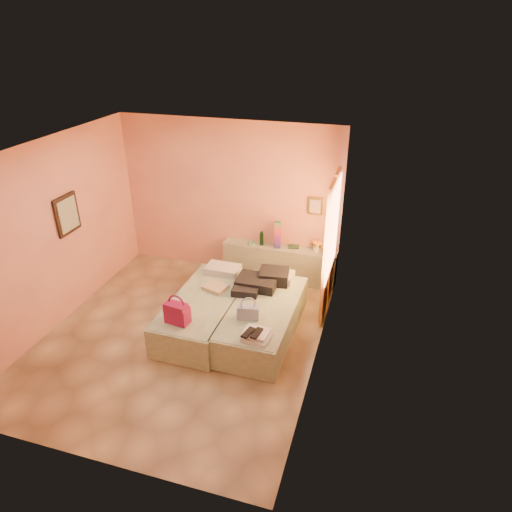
{
  "coord_description": "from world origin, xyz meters",
  "views": [
    {
      "loc": [
        2.64,
        -4.97,
        4.26
      ],
      "look_at": [
        0.91,
        0.85,
        1.09
      ],
      "focal_mm": 32.0,
      "sensor_mm": 36.0,
      "label": 1
    }
  ],
  "objects_px": {
    "water_bottle": "(262,239)",
    "green_book": "(294,247)",
    "blue_handbag": "(248,312)",
    "headboard_ledge": "(279,263)",
    "towel_stack": "(257,336)",
    "bed_right": "(262,319)",
    "flower_vase": "(316,245)",
    "bed_left": "(206,311)",
    "magenta_handbag": "(177,313)"
  },
  "relations": [
    {
      "from": "green_book",
      "to": "water_bottle",
      "type": "bearing_deg",
      "value": 173.75
    },
    {
      "from": "bed_right",
      "to": "magenta_handbag",
      "type": "bearing_deg",
      "value": -143.41
    },
    {
      "from": "blue_handbag",
      "to": "headboard_ledge",
      "type": "bearing_deg",
      "value": 79.56
    },
    {
      "from": "flower_vase",
      "to": "magenta_handbag",
      "type": "height_order",
      "value": "flower_vase"
    },
    {
      "from": "green_book",
      "to": "magenta_handbag",
      "type": "xyz_separation_m",
      "value": [
        -1.1,
        -2.45,
        -0.01
      ]
    },
    {
      "from": "magenta_handbag",
      "to": "blue_handbag",
      "type": "relative_size",
      "value": 1.11
    },
    {
      "from": "headboard_ledge",
      "to": "water_bottle",
      "type": "bearing_deg",
      "value": -179.23
    },
    {
      "from": "bed_left",
      "to": "green_book",
      "type": "relative_size",
      "value": 10.63
    },
    {
      "from": "bed_left",
      "to": "flower_vase",
      "type": "xyz_separation_m",
      "value": [
        1.39,
        1.72,
        0.53
      ]
    },
    {
      "from": "bed_right",
      "to": "flower_vase",
      "type": "bearing_deg",
      "value": 74.57
    },
    {
      "from": "bed_left",
      "to": "towel_stack",
      "type": "xyz_separation_m",
      "value": [
        1.04,
        -0.73,
        0.3
      ]
    },
    {
      "from": "magenta_handbag",
      "to": "towel_stack",
      "type": "xyz_separation_m",
      "value": [
        1.16,
        -0.04,
        -0.11
      ]
    },
    {
      "from": "water_bottle",
      "to": "blue_handbag",
      "type": "height_order",
      "value": "water_bottle"
    },
    {
      "from": "bed_right",
      "to": "green_book",
      "type": "xyz_separation_m",
      "value": [
        0.08,
        1.72,
        0.42
      ]
    },
    {
      "from": "bed_left",
      "to": "water_bottle",
      "type": "height_order",
      "value": "water_bottle"
    },
    {
      "from": "magenta_handbag",
      "to": "flower_vase",
      "type": "bearing_deg",
      "value": 66.03
    },
    {
      "from": "bed_right",
      "to": "blue_handbag",
      "type": "bearing_deg",
      "value": -106.03
    },
    {
      "from": "flower_vase",
      "to": "blue_handbag",
      "type": "height_order",
      "value": "flower_vase"
    },
    {
      "from": "bed_right",
      "to": "towel_stack",
      "type": "xyz_separation_m",
      "value": [
        0.14,
        -0.78,
        0.3
      ]
    },
    {
      "from": "headboard_ledge",
      "to": "blue_handbag",
      "type": "bearing_deg",
      "value": -88.64
    },
    {
      "from": "water_bottle",
      "to": "flower_vase",
      "type": "bearing_deg",
      "value": 1.48
    },
    {
      "from": "bed_left",
      "to": "bed_right",
      "type": "relative_size",
      "value": 1.0
    },
    {
      "from": "headboard_ledge",
      "to": "water_bottle",
      "type": "xyz_separation_m",
      "value": [
        -0.33,
        -0.0,
        0.45
      ]
    },
    {
      "from": "water_bottle",
      "to": "green_book",
      "type": "distance_m",
      "value": 0.59
    },
    {
      "from": "green_book",
      "to": "bed_right",
      "type": "bearing_deg",
      "value": -105.18
    },
    {
      "from": "bed_right",
      "to": "water_bottle",
      "type": "height_order",
      "value": "water_bottle"
    },
    {
      "from": "magenta_handbag",
      "to": "water_bottle",
      "type": "bearing_deg",
      "value": 85.56
    },
    {
      "from": "towel_stack",
      "to": "water_bottle",
      "type": "bearing_deg",
      "value": 104.63
    },
    {
      "from": "bed_left",
      "to": "towel_stack",
      "type": "distance_m",
      "value": 1.31
    },
    {
      "from": "bed_right",
      "to": "water_bottle",
      "type": "bearing_deg",
      "value": 107.32
    },
    {
      "from": "magenta_handbag",
      "to": "blue_handbag",
      "type": "xyz_separation_m",
      "value": [
        0.91,
        0.37,
        -0.06
      ]
    },
    {
      "from": "water_bottle",
      "to": "blue_handbag",
      "type": "distance_m",
      "value": 2.06
    },
    {
      "from": "water_bottle",
      "to": "towel_stack",
      "type": "height_order",
      "value": "water_bottle"
    },
    {
      "from": "flower_vase",
      "to": "green_book",
      "type": "bearing_deg",
      "value": 174.9
    },
    {
      "from": "headboard_ledge",
      "to": "water_bottle",
      "type": "height_order",
      "value": "water_bottle"
    },
    {
      "from": "flower_vase",
      "to": "headboard_ledge",
      "type": "bearing_deg",
      "value": -178.15
    },
    {
      "from": "blue_handbag",
      "to": "towel_stack",
      "type": "bearing_deg",
      "value": -70.32
    },
    {
      "from": "flower_vase",
      "to": "bed_left",
      "type": "bearing_deg",
      "value": -128.91
    },
    {
      "from": "towel_stack",
      "to": "bed_right",
      "type": "bearing_deg",
      "value": 100.56
    },
    {
      "from": "green_book",
      "to": "magenta_handbag",
      "type": "relative_size",
      "value": 0.56
    },
    {
      "from": "bed_left",
      "to": "flower_vase",
      "type": "bearing_deg",
      "value": 51.91
    },
    {
      "from": "magenta_handbag",
      "to": "blue_handbag",
      "type": "height_order",
      "value": "magenta_handbag"
    },
    {
      "from": "bed_right",
      "to": "green_book",
      "type": "height_order",
      "value": "green_book"
    },
    {
      "from": "bed_left",
      "to": "blue_handbag",
      "type": "distance_m",
      "value": 0.92
    },
    {
      "from": "bed_right",
      "to": "headboard_ledge",
      "type": "bearing_deg",
      "value": 96.24
    },
    {
      "from": "towel_stack",
      "to": "headboard_ledge",
      "type": "bearing_deg",
      "value": 97.07
    },
    {
      "from": "headboard_ledge",
      "to": "bed_left",
      "type": "distance_m",
      "value": 1.86
    },
    {
      "from": "headboard_ledge",
      "to": "bed_left",
      "type": "bearing_deg",
      "value": -113.6
    },
    {
      "from": "water_bottle",
      "to": "green_book",
      "type": "bearing_deg",
      "value": 6.11
    },
    {
      "from": "headboard_ledge",
      "to": "towel_stack",
      "type": "height_order",
      "value": "headboard_ledge"
    }
  ]
}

